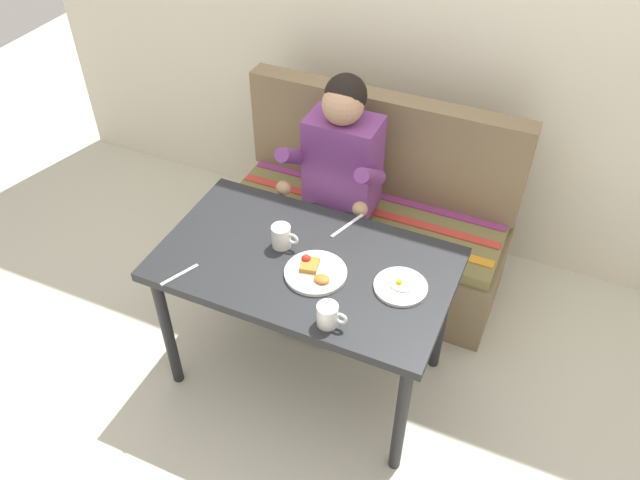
{
  "coord_description": "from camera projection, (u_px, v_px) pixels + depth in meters",
  "views": [
    {
      "loc": [
        0.81,
        -1.68,
        2.51
      ],
      "look_at": [
        0.0,
        0.15,
        0.72
      ],
      "focal_mm": 35.71,
      "sensor_mm": 36.0,
      "label": 1
    }
  ],
  "objects": [
    {
      "name": "back_wall",
      "position": [
        415.0,
        9.0,
        3.06
      ],
      "size": [
        4.4,
        0.1,
        2.6
      ],
      "primitive_type": "cube",
      "color": "beige",
      "rests_on": "ground"
    },
    {
      "name": "knife",
      "position": [
        347.0,
        226.0,
        2.73
      ],
      "size": [
        0.08,
        0.19,
        0.0
      ],
      "primitive_type": "cube",
      "rotation": [
        0.0,
        0.0,
        -0.34
      ],
      "color": "silver",
      "rests_on": "table"
    },
    {
      "name": "fork",
      "position": [
        180.0,
        275.0,
        2.51
      ],
      "size": [
        0.08,
        0.16,
        0.0
      ],
      "primitive_type": "cube",
      "rotation": [
        0.0,
        0.0,
        -0.43
      ],
      "color": "silver",
      "rests_on": "table"
    },
    {
      "name": "plate_eggs",
      "position": [
        401.0,
        286.0,
        2.45
      ],
      "size": [
        0.21,
        0.21,
        0.04
      ],
      "color": "white",
      "rests_on": "table"
    },
    {
      "name": "coffee_mug",
      "position": [
        328.0,
        315.0,
        2.29
      ],
      "size": [
        0.12,
        0.08,
        0.09
      ],
      "color": "white",
      "rests_on": "table"
    },
    {
      "name": "plate_breakfast",
      "position": [
        315.0,
        272.0,
        2.51
      ],
      "size": [
        0.25,
        0.25,
        0.05
      ],
      "color": "white",
      "rests_on": "table"
    },
    {
      "name": "couch",
      "position": [
        367.0,
        224.0,
        3.36
      ],
      "size": [
        1.44,
        0.56,
        1.0
      ],
      "color": "#7B674C",
      "rests_on": "ground"
    },
    {
      "name": "table",
      "position": [
        305.0,
        275.0,
        2.63
      ],
      "size": [
        1.2,
        0.7,
        0.73
      ],
      "color": "black",
      "rests_on": "ground"
    },
    {
      "name": "ground_plane",
      "position": [
        307.0,
        370.0,
        3.06
      ],
      "size": [
        8.0,
        8.0,
        0.0
      ],
      "primitive_type": "plane",
      "color": "beige"
    },
    {
      "name": "coffee_mug_second",
      "position": [
        282.0,
        236.0,
        2.61
      ],
      "size": [
        0.12,
        0.08,
        0.1
      ],
      "color": "white",
      "rests_on": "table"
    },
    {
      "name": "person",
      "position": [
        337.0,
        174.0,
        3.0
      ],
      "size": [
        0.45,
        0.61,
        1.21
      ],
      "color": "#753981",
      "rests_on": "ground"
    }
  ]
}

